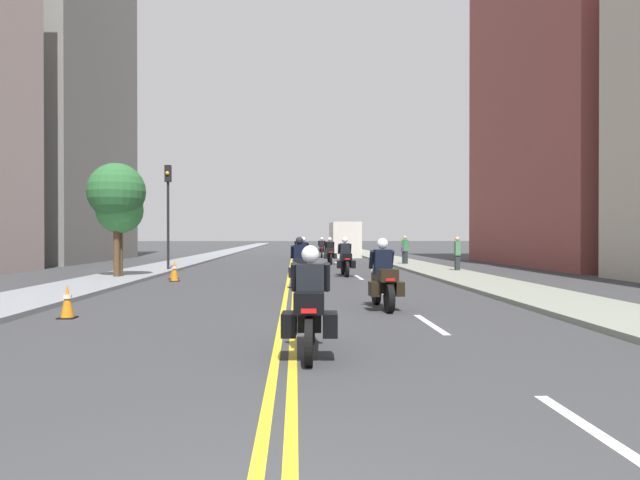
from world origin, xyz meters
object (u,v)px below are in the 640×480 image
object	(u,v)px
motorcycle_3	(345,260)
motorcycle_7	(322,249)
motorcycle_1	(383,281)
motorcycle_0	(310,309)
pedestrian_2	(457,254)
street_tree_0	(120,211)
motorcycle_4	(303,256)
traffic_cone_2	(174,271)
traffic_light_near	(168,199)
motorcycle_6	(298,251)
street_tree_1	(116,192)
parked_truck	(344,241)
traffic_cone_0	(67,301)
traffic_cone_1	(175,271)
motorcycle_2	(300,267)
motorcycle_5	(330,253)
pedestrian_0	(405,250)

from	to	relation	value
motorcycle_3	motorcycle_7	distance (m)	20.32
motorcycle_3	motorcycle_7	world-z (taller)	motorcycle_3
motorcycle_1	motorcycle_7	world-z (taller)	motorcycle_1
motorcycle_0	pedestrian_2	size ratio (longest dim) A/B	1.36
motorcycle_7	street_tree_0	bearing A→B (deg)	-109.94
pedestrian_2	motorcycle_4	bearing A→B (deg)	-109.43
motorcycle_1	traffic_cone_2	xyz separation A→B (m)	(-6.87, 9.28, -0.34)
motorcycle_7	traffic_light_near	size ratio (longest dim) A/B	0.42
street_tree_0	motorcycle_0	bearing A→B (deg)	-63.26
motorcycle_6	street_tree_1	world-z (taller)	street_tree_1
motorcycle_4	street_tree_0	world-z (taller)	street_tree_0
motorcycle_4	motorcycle_6	size ratio (longest dim) A/B	1.02
traffic_light_near	parked_truck	xyz separation A→B (m)	(10.05, 18.39, -2.21)
motorcycle_6	traffic_cone_0	distance (m)	27.12
motorcycle_0	traffic_cone_0	world-z (taller)	motorcycle_0
motorcycle_0	traffic_light_near	xyz separation A→B (m)	(-6.29, 18.72, 2.83)
motorcycle_3	traffic_cone_0	xyz separation A→B (m)	(-6.83, -11.74, -0.31)
traffic_cone_1	traffic_light_near	distance (m)	6.69
motorcycle_3	street_tree_1	bearing A→B (deg)	-172.02
motorcycle_0	traffic_light_near	bearing A→B (deg)	111.47
motorcycle_6	traffic_cone_0	bearing A→B (deg)	-98.00
motorcycle_7	traffic_cone_2	bearing A→B (deg)	-104.96
motorcycle_2	parked_truck	xyz separation A→B (m)	(3.83, 26.67, 0.60)
motorcycle_5	motorcycle_7	size ratio (longest dim) A/B	1.05
motorcycle_5	traffic_cone_2	size ratio (longest dim) A/B	3.57
motorcycle_5	pedestrian_0	xyz separation A→B (m)	(4.17, -2.07, 0.23)
motorcycle_5	motorcycle_7	bearing A→B (deg)	88.77
motorcycle_3	motorcycle_0	bearing A→B (deg)	-98.44
traffic_cone_0	pedestrian_0	xyz separation A→B (m)	(10.96, 19.64, 0.54)
traffic_cone_0	traffic_light_near	distance (m)	15.39
motorcycle_2	motorcycle_3	bearing A→B (deg)	65.48
motorcycle_6	traffic_cone_0	world-z (taller)	motorcycle_6
traffic_cone_2	pedestrian_2	xyz separation A→B (m)	(12.31, 3.14, 0.55)
motorcycle_1	pedestrian_2	distance (m)	13.56
motorcycle_5	traffic_cone_1	size ratio (longest dim) A/B	2.78
motorcycle_3	pedestrian_0	distance (m)	8.92
motorcycle_0	pedestrian_0	xyz separation A→B (m)	(6.04, 23.35, 0.24)
street_tree_1	traffic_cone_1	bearing A→B (deg)	-21.44
street_tree_0	pedestrian_0	bearing A→B (deg)	34.80
motorcycle_3	pedestrian_0	bearing A→B (deg)	60.92
motorcycle_3	motorcycle_1	bearing A→B (deg)	-91.78
motorcycle_4	pedestrian_2	world-z (taller)	pedestrian_2
motorcycle_1	parked_truck	xyz separation A→B (m)	(1.92, 32.24, 0.62)
motorcycle_4	pedestrian_2	distance (m)	7.71
motorcycle_6	traffic_light_near	bearing A→B (deg)	-115.86
motorcycle_0	motorcycle_1	bearing A→B (deg)	72.21
traffic_light_near	motorcycle_1	bearing A→B (deg)	-59.59
motorcycle_6	street_tree_1	size ratio (longest dim) A/B	0.47
pedestrian_2	street_tree_0	size ratio (longest dim) A/B	0.46
motorcycle_5	motorcycle_7	xyz separation A→B (m)	(0.00, 10.35, -0.01)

